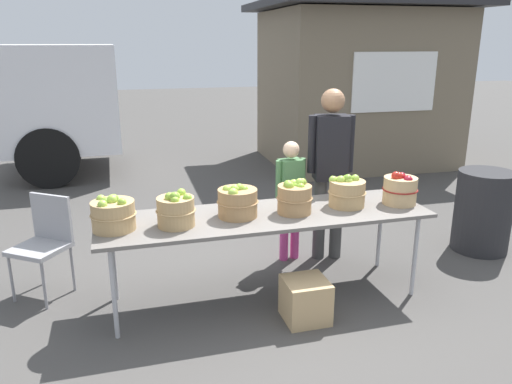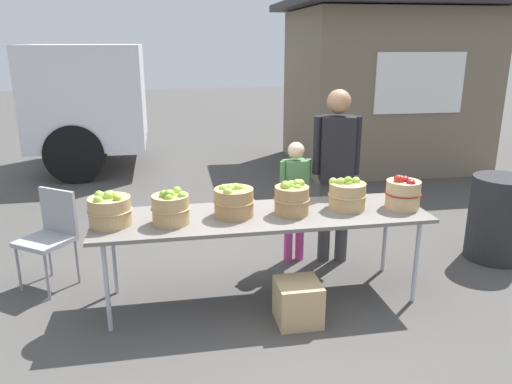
{
  "view_description": "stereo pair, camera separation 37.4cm",
  "coord_description": "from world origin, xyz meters",
  "views": [
    {
      "loc": [
        -1.11,
        -3.68,
        2.1
      ],
      "look_at": [
        0.0,
        0.3,
        0.85
      ],
      "focal_mm": 35.0,
      "sensor_mm": 36.0,
      "label": 1
    },
    {
      "loc": [
        -0.74,
        -3.76,
        2.1
      ],
      "look_at": [
        0.0,
        0.3,
        0.85
      ],
      "focal_mm": 35.0,
      "sensor_mm": 36.0,
      "label": 2
    }
  ],
  "objects": [
    {
      "name": "folding_chair",
      "position": [
        -1.78,
        0.58,
        0.51
      ],
      "size": [
        0.56,
        0.56,
        0.86
      ],
      "rotation": [
        0.0,
        0.0,
        5.66
      ],
      "color": "#99999E",
      "rests_on": "ground"
    },
    {
      "name": "trash_barrel",
      "position": [
        2.45,
        0.38,
        0.42
      ],
      "size": [
        0.57,
        0.57,
        0.84
      ],
      "primitive_type": "cylinder",
      "color": "#262628",
      "rests_on": "ground"
    },
    {
      "name": "apple_basket_green_4",
      "position": [
        0.72,
        0.02,
        0.87
      ],
      "size": [
        0.32,
        0.32,
        0.28
      ],
      "color": "tan",
      "rests_on": "market_table"
    },
    {
      "name": "apple_basket_red_0",
      "position": [
        1.19,
        -0.05,
        0.88
      ],
      "size": [
        0.3,
        0.3,
        0.29
      ],
      "color": "tan",
      "rests_on": "market_table"
    },
    {
      "name": "food_kiosk",
      "position": [
        3.02,
        4.49,
        1.38
      ],
      "size": [
        3.55,
        2.96,
        2.74
      ],
      "rotation": [
        0.0,
        0.0,
        -0.02
      ],
      "color": "#726651",
      "rests_on": "ground"
    },
    {
      "name": "apple_basket_green_2",
      "position": [
        -0.24,
        0.01,
        0.88
      ],
      "size": [
        0.34,
        0.34,
        0.27
      ],
      "color": "#A87F51",
      "rests_on": "market_table"
    },
    {
      "name": "apple_basket_green_0",
      "position": [
        -1.19,
        -0.03,
        0.87
      ],
      "size": [
        0.34,
        0.34,
        0.27
      ],
      "color": "tan",
      "rests_on": "market_table"
    },
    {
      "name": "apple_basket_green_1",
      "position": [
        -0.73,
        -0.08,
        0.88
      ],
      "size": [
        0.3,
        0.3,
        0.29
      ],
      "color": "tan",
      "rests_on": "market_table"
    },
    {
      "name": "produce_crate",
      "position": [
        0.2,
        -0.43,
        0.17
      ],
      "size": [
        0.34,
        0.34,
        0.34
      ],
      "primitive_type": "cube",
      "color": "tan",
      "rests_on": "ground"
    },
    {
      "name": "market_table",
      "position": [
        0.0,
        0.0,
        0.71
      ],
      "size": [
        2.7,
        0.76,
        0.75
      ],
      "color": "slate",
      "rests_on": "ground"
    },
    {
      "name": "child_customer",
      "position": [
        0.45,
        0.69,
        0.71
      ],
      "size": [
        0.31,
        0.19,
        1.2
      ],
      "rotation": [
        0.0,
        0.0,
        3.3
      ],
      "color": "#CC3F8C",
      "rests_on": "ground"
    },
    {
      "name": "vendor_adult",
      "position": [
        0.83,
        0.62,
        0.99
      ],
      "size": [
        0.44,
        0.28,
        1.68
      ],
      "rotation": [
        0.0,
        0.0,
        2.96
      ],
      "color": "#3F3F3F",
      "rests_on": "ground"
    },
    {
      "name": "apple_basket_green_3",
      "position": [
        0.23,
        -0.03,
        0.88
      ],
      "size": [
        0.3,
        0.3,
        0.29
      ],
      "color": "#A87F51",
      "rests_on": "market_table"
    },
    {
      "name": "ground_plane",
      "position": [
        0.0,
        0.0,
        0.0
      ],
      "size": [
        40.0,
        40.0,
        0.0
      ],
      "primitive_type": "plane",
      "color": "#474442"
    }
  ]
}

